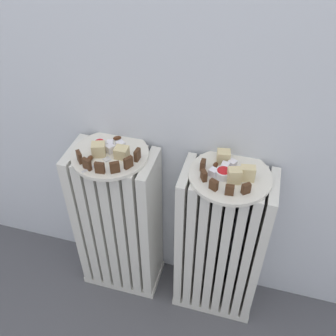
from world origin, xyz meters
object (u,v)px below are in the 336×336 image
object	(u,v)px
plate_left	(110,154)
fork	(98,164)
jam_bowl_right	(223,173)
plate_right	(230,176)
radiator_right	(220,246)
radiator_left	(119,224)
jam_bowl_left	(100,144)

from	to	relation	value
plate_left	fork	xyz separation A→B (m)	(-0.01, -0.06, 0.01)
plate_left	jam_bowl_right	bearing A→B (deg)	-2.58
jam_bowl_right	plate_right	bearing A→B (deg)	40.00
fork	radiator_right	bearing A→B (deg)	8.63
plate_right	fork	bearing A→B (deg)	-171.37
radiator_left	jam_bowl_right	xyz separation A→B (m)	(0.38, -0.02, 0.37)
plate_left	fork	world-z (taller)	fork
fork	plate_left	bearing A→B (deg)	78.34
radiator_left	radiator_right	distance (m)	0.40
radiator_left	plate_left	xyz separation A→B (m)	(0.00, 0.00, 0.35)
jam_bowl_right	radiator_left	bearing A→B (deg)	177.42
radiator_right	jam_bowl_right	size ratio (longest dim) A/B	14.18
jam_bowl_left	fork	distance (m)	0.09
radiator_left	radiator_right	world-z (taller)	same
plate_right	jam_bowl_left	size ratio (longest dim) A/B	6.74
radiator_left	jam_bowl_right	size ratio (longest dim) A/B	14.18
plate_left	fork	size ratio (longest dim) A/B	2.65
jam_bowl_right	fork	distance (m)	0.40
radiator_left	plate_right	distance (m)	0.53
radiator_left	plate_right	xyz separation A→B (m)	(0.40, 0.00, 0.35)
jam_bowl_left	jam_bowl_right	distance (m)	0.43
jam_bowl_right	fork	bearing A→B (deg)	-173.38
plate_right	jam_bowl_right	world-z (taller)	jam_bowl_right
radiator_right	plate_left	world-z (taller)	plate_left
radiator_right	plate_right	xyz separation A→B (m)	(0.00, 0.00, 0.35)
plate_left	jam_bowl_left	distance (m)	0.06
radiator_left	jam_bowl_left	xyz separation A→B (m)	(-0.05, 0.03, 0.37)
plate_left	plate_right	bearing A→B (deg)	0.00
plate_left	jam_bowl_left	world-z (taller)	jam_bowl_left
radiator_right	jam_bowl_right	distance (m)	0.37
radiator_left	fork	world-z (taller)	fork
radiator_right	fork	xyz separation A→B (m)	(-0.41, -0.06, 0.36)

